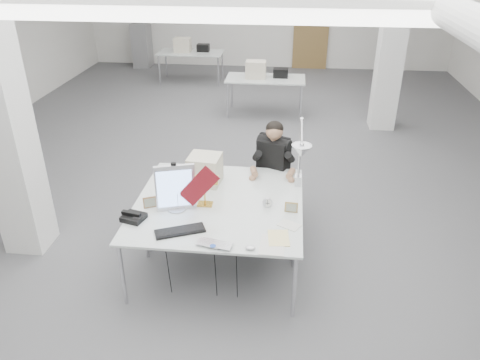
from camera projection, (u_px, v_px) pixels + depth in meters
The scene contains 23 objects.
room_shell at pixel (243, 66), 6.55m from camera, with size 10.04×14.04×3.24m.
desk_main at pixel (212, 226), 4.68m from camera, with size 1.80×0.90×0.03m, color silver.
desk_second at pixel (225, 184), 5.47m from camera, with size 1.80×0.90×0.03m, color silver.
bg_desk_a at pixel (266, 79), 9.50m from camera, with size 1.60×0.80×0.03m, color silver.
bg_desk_b at pixel (191, 53), 11.63m from camera, with size 1.60×0.80×0.03m, color silver.
filing_cabinet at pixel (142, 45), 13.14m from camera, with size 0.45×0.55×1.20m, color gray.
office_chair at pixel (273, 180), 6.02m from camera, with size 0.51×0.51×1.05m, color black, non-canonical shape.
seated_person at pixel (274, 155), 5.80m from camera, with size 0.44×0.55×0.83m, color black, non-canonical shape.
monitor at pixel (175, 188), 4.82m from camera, with size 0.41×0.04×0.51m, color silver.
pennant at pixel (199, 186), 4.74m from camera, with size 0.47×0.01×0.20m, color maroon.
keyboard at pixel (180, 231), 4.55m from camera, with size 0.48×0.16×0.02m, color black.
laptop at pixel (213, 247), 4.31m from camera, with size 0.34×0.22×0.03m, color silver.
mouse at pixel (250, 248), 4.29m from camera, with size 0.10×0.06×0.04m, color silver.
bankers_lamp at pixel (205, 192), 4.95m from camera, with size 0.27×0.11×0.30m, color gold, non-canonical shape.
desk_phone at pixel (134, 217), 4.74m from camera, with size 0.22×0.19×0.05m, color black.
picture_frame_left at pixel (150, 202), 4.95m from camera, with size 0.15×0.01×0.12m, color #976A41.
picture_frame_right at pixel (291, 207), 4.87m from camera, with size 0.14×0.01×0.11m, color tan.
desk_clock at pixel (268, 203), 4.96m from camera, with size 0.11×0.11×0.03m, color silver.
paper_stack_a at pixel (272, 245), 4.36m from camera, with size 0.23×0.33×0.01m, color silver.
paper_stack_b at pixel (279, 238), 4.46m from camera, with size 0.20×0.28×0.01m, color #F1DF90.
paper_stack_c at pixel (289, 225), 4.66m from camera, with size 0.21×0.15×0.01m, color silver.
beige_monitor at pixel (205, 169), 5.40m from camera, with size 0.36×0.34×0.34m, color beige.
architect_lamp at pixel (300, 162), 5.01m from camera, with size 0.22×0.64×0.82m, color silver, non-canonical shape.
Camera 1 is at (0.71, -6.38, 3.31)m, focal length 35.00 mm.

